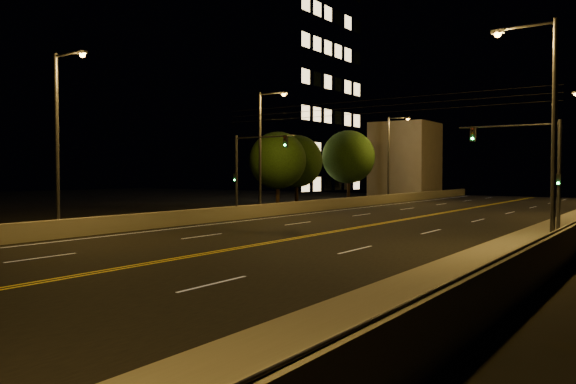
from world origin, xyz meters
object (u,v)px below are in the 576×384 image
Objects in this scene: tree_0 at (278,160)px; tree_1 at (297,161)px; tree_2 at (349,157)px; streetlight_1 at (547,120)px; streetlight_5 at (263,145)px; traffic_signal_right at (537,164)px; traffic_signal_left at (248,166)px; streetlight_6 at (391,154)px; streetlight_4 at (60,132)px; building_tower at (254,76)px.

tree_0 is 1.00× the size of tree_1.
tree_2 reaches higher than tree_0.
streetlight_1 is at bearing -33.94° from tree_0.
streetlight_5 is 22.49m from tree_2.
traffic_signal_right is (19.91, -3.25, -1.62)m from streetlight_5.
tree_2 is (-5.84, 25.24, 1.30)m from traffic_signal_left.
tree_1 is at bearing -119.56° from streetlight_6.
streetlight_5 is (-21.45, 9.56, 0.00)m from streetlight_1.
tree_1 is at bearing 147.64° from traffic_signal_right.
streetlight_5 is at bearing -77.93° from tree_2.
tree_2 is (-26.16, 31.55, -0.32)m from streetlight_1.
streetlight_4 is 39.19m from tree_2.
streetlight_1 is at bearing 18.93° from streetlight_4.
streetlight_5 is at bearing -66.38° from tree_1.
tree_0 is (-5.35, 10.96, 0.66)m from traffic_signal_left.
traffic_signal_left is (1.14, 13.66, -1.62)m from streetlight_4.
building_tower is at bearing 127.58° from traffic_signal_left.
streetlight_1 is at bearing -17.24° from traffic_signal_left.
traffic_signal_right is at bearing -9.28° from streetlight_5.
traffic_signal_right is at bearing -52.77° from streetlight_6.
traffic_signal_left is at bearing 180.00° from traffic_signal_right.
tree_0 is 0.87× the size of tree_2.
streetlight_6 is at bearing 90.00° from streetlight_4.
tree_2 is at bearing 91.99° from tree_0.
streetlight_4 is 24.20m from traffic_signal_right.
tree_1 reaches higher than traffic_signal_left.
tree_1 is at bearing 105.58° from tree_0.
traffic_signal_left is 17.60m from tree_1.
tree_2 reaches higher than traffic_signal_left.
streetlight_4 is 30.42m from tree_1.
traffic_signal_right is (-1.54, 6.30, -1.62)m from streetlight_1.
traffic_signal_right and traffic_signal_left have the same top height.
streetlight_5 and streetlight_6 have the same top height.
traffic_signal_right is 0.84× the size of tree_1.
streetlight_5 is at bearing 155.99° from streetlight_1.
streetlight_6 reaches higher than traffic_signal_left.
building_tower is 4.10× the size of tree_2.
streetlight_4 reaches higher than tree_0.
streetlight_4 is at bearing -145.54° from traffic_signal_right.
streetlight_4 is at bearing -90.00° from streetlight_5.
streetlight_6 is at bearing 127.23° from traffic_signal_right.
traffic_signal_right is (19.91, -26.20, -1.62)m from streetlight_6.
streetlight_6 is 22.82m from building_tower.
streetlight_5 is 1.57× the size of traffic_signal_right.
streetlight_6 is (-21.45, 32.51, 0.00)m from streetlight_1.
streetlight_4 is 1.16× the size of tree_2.
traffic_signal_right is at bearing -34.65° from building_tower.
streetlight_5 is 1.00× the size of streetlight_6.
streetlight_5 is (0.00, 16.92, 0.00)m from streetlight_4.
streetlight_5 is 8.83m from tree_0.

